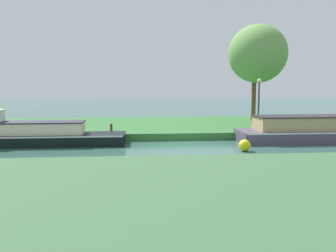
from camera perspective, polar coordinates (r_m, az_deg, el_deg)
The scene contains 9 objects.
ground_plane at distance 17.86m, azimuth 3.16°, elevation -3.28°, with size 120.00×120.00×0.00m, color #345D51.
riverbank_far at distance 24.71m, azimuth 0.80°, elevation -0.06°, with size 72.00×10.00×0.40m, color #326731.
riverbank_near at distance 9.25m, azimuth 11.47°, elevation -11.50°, with size 72.00×10.00×0.40m, color #3A603D.
black_barge at distance 19.51m, azimuth -20.86°, elevation -1.26°, with size 9.26×1.84×1.78m.
slate_narrowboat at distance 20.66m, azimuth 19.48°, elevation -0.64°, with size 6.16×2.36×1.37m.
willow_tree_left at distance 26.79m, azimuth 13.71°, elevation 10.82°, with size 4.01×4.57×6.76m.
lamp_post at distance 22.60m, azimuth 13.91°, elevation 4.37°, with size 0.24×0.24×2.96m.
mooring_post_near at distance 20.07m, azimuth -8.79°, elevation -0.37°, with size 0.13×0.13×0.51m, color #492F29.
channel_buoy at distance 17.04m, azimuth 11.80°, elevation -2.96°, with size 0.54×0.54×0.54m, color yellow.
Camera 1 is at (-2.58, -17.41, 3.04)m, focal length 39.30 mm.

